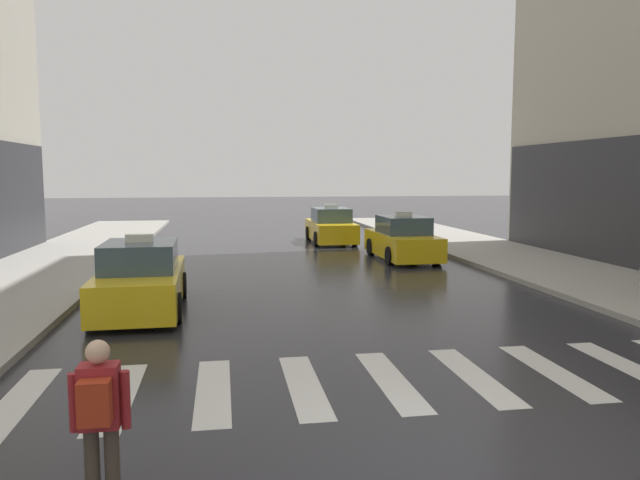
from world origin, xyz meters
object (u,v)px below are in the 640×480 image
at_px(taxi_lead, 141,280).
at_px(taxi_second, 402,240).
at_px(taxi_third, 331,227).
at_px(pedestrian_with_backpack, 99,413).

height_order(taxi_lead, taxi_second, same).
bearing_deg(taxi_second, taxi_lead, -139.57).
bearing_deg(taxi_third, taxi_lead, -117.56).
height_order(taxi_second, pedestrian_with_backpack, taxi_second).
xyz_separation_m(taxi_lead, taxi_second, (8.51, 7.25, 0.00)).
xyz_separation_m(taxi_second, pedestrian_with_backpack, (-7.77, -15.85, 0.25)).
relative_size(taxi_second, pedestrian_with_backpack, 2.76).
height_order(taxi_second, taxi_third, same).
distance_m(taxi_lead, pedestrian_with_backpack, 8.64).
distance_m(taxi_lead, taxi_third, 14.84).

